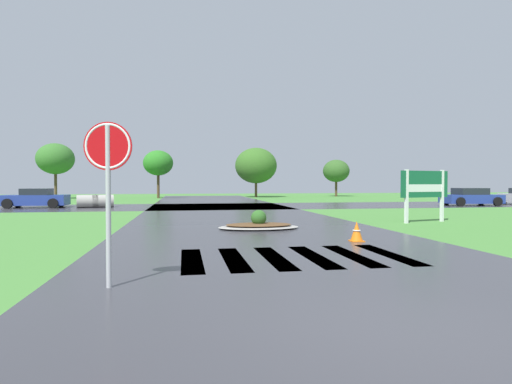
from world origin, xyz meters
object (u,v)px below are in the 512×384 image
object	(u,v)px
median_island	(259,225)
car_silver_hatch	(471,197)
drainage_pipe_stack	(95,201)
car_white_sedan	(35,199)
estate_billboard	(425,187)
traffic_cone	(357,232)
stop_sign	(108,165)

from	to	relation	value
median_island	car_silver_hatch	distance (m)	21.92
median_island	car_silver_hatch	bearing A→B (deg)	35.22
car_silver_hatch	drainage_pipe_stack	size ratio (longest dim) A/B	1.72
car_silver_hatch	car_white_sedan	bearing A→B (deg)	179.64
estate_billboard	median_island	size ratio (longest dim) A/B	0.85
median_island	traffic_cone	xyz separation A→B (m)	(2.15, -3.71, 0.13)
stop_sign	median_island	size ratio (longest dim) A/B	0.90
drainage_pipe_stack	traffic_cone	world-z (taller)	drainage_pipe_stack
estate_billboard	car_silver_hatch	size ratio (longest dim) A/B	0.59
stop_sign	estate_billboard	world-z (taller)	stop_sign
estate_billboard	median_island	distance (m)	7.47
car_white_sedan	drainage_pipe_stack	world-z (taller)	car_white_sedan
stop_sign	drainage_pipe_stack	bearing A→B (deg)	111.28
median_island	traffic_cone	size ratio (longest dim) A/B	5.11
stop_sign	median_island	distance (m)	9.06
stop_sign	traffic_cone	size ratio (longest dim) A/B	4.58
median_island	car_silver_hatch	xyz separation A→B (m)	(17.90, 12.64, 0.46)
estate_billboard	drainage_pipe_stack	distance (m)	20.72
car_silver_hatch	traffic_cone	size ratio (longest dim) A/B	7.32
car_white_sedan	estate_billboard	bearing A→B (deg)	144.87
car_white_sedan	car_silver_hatch	bearing A→B (deg)	175.52
estate_billboard	car_white_sedan	bearing A→B (deg)	-50.10
car_silver_hatch	stop_sign	bearing A→B (deg)	-132.11
median_island	car_white_sedan	distance (m)	19.54
estate_billboard	drainage_pipe_stack	size ratio (longest dim) A/B	1.02
estate_billboard	car_white_sedan	distance (m)	24.05
car_white_sedan	drainage_pipe_stack	size ratio (longest dim) A/B	1.66
median_island	car_white_sedan	world-z (taller)	car_white_sedan
estate_billboard	car_silver_hatch	distance (m)	15.64
traffic_cone	drainage_pipe_stack	bearing A→B (deg)	120.05
drainage_pipe_stack	estate_billboard	bearing A→B (deg)	-40.52
estate_billboard	drainage_pipe_stack	world-z (taller)	estate_billboard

